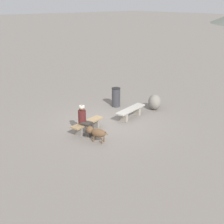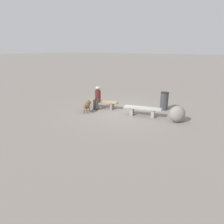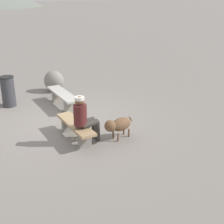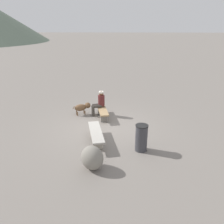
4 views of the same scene
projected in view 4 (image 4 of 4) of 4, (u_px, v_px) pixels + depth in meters
name	position (u px, v px, depth m)	size (l,w,h in m)	color
ground	(103.00, 128.00, 9.81)	(210.00, 210.00, 0.06)	gray
bench_left	(96.00, 134.00, 8.48)	(1.88, 0.81, 0.45)	gray
bench_right	(102.00, 111.00, 10.72)	(1.66, 0.73, 0.42)	gray
seated_person	(99.00, 102.00, 10.84)	(0.45, 0.64, 1.21)	#511E1E
dog	(82.00, 107.00, 11.03)	(0.57, 0.83, 0.58)	brown
trash_bin	(141.00, 138.00, 7.86)	(0.45, 0.45, 0.97)	#38383D
boulder	(92.00, 158.00, 6.88)	(0.75, 0.62, 0.77)	gray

